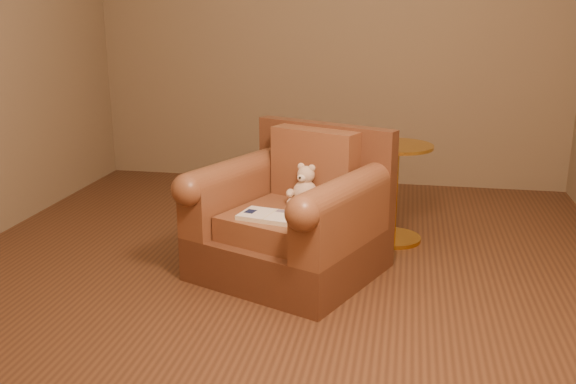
# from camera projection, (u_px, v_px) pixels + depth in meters

# --- Properties ---
(floor) EXTENTS (4.00, 4.00, 0.00)m
(floor) POSITION_uv_depth(u_px,v_px,m) (283.00, 267.00, 3.79)
(floor) COLOR #54311C
(floor) RESTS_ON ground
(armchair) EXTENTS (1.17, 1.15, 0.82)m
(armchair) POSITION_uv_depth(u_px,v_px,m) (293.00, 219.00, 3.65)
(armchair) COLOR #57301D
(armchair) RESTS_ON floor
(teddy_bear) EXTENTS (0.17, 0.20, 0.24)m
(teddy_bear) POSITION_uv_depth(u_px,v_px,m) (304.00, 189.00, 3.65)
(teddy_bear) COLOR beige
(teddy_bear) RESTS_ON armchair
(guidebook) EXTENTS (0.36, 0.26, 0.03)m
(guidebook) POSITION_uv_depth(u_px,v_px,m) (270.00, 216.00, 3.42)
(guidebook) COLOR beige
(guidebook) RESTS_ON armchair
(side_table) EXTENTS (0.46, 0.46, 0.64)m
(side_table) POSITION_uv_depth(u_px,v_px,m) (395.00, 190.00, 4.13)
(side_table) COLOR gold
(side_table) RESTS_ON floor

